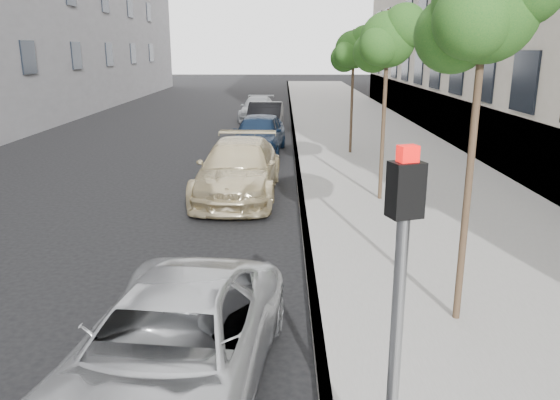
{
  "coord_description": "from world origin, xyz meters",
  "views": [
    {
      "loc": [
        0.69,
        -5.67,
        3.9
      ],
      "look_at": [
        0.64,
        2.94,
        1.5
      ],
      "focal_mm": 35.0,
      "sensor_mm": 36.0,
      "label": 1
    }
  ],
  "objects_px": {
    "suv": "(239,169)",
    "sedan_blue": "(259,134)",
    "tree_far": "(354,50)",
    "minivan": "(171,350)",
    "sedan_black": "(265,118)",
    "tree_near": "(487,9)",
    "signal_pole": "(399,292)",
    "tree_mid": "(389,40)",
    "sedan_rear": "(258,109)"
  },
  "relations": [
    {
      "from": "tree_near",
      "to": "sedan_blue",
      "type": "relative_size",
      "value": 1.13
    },
    {
      "from": "sedan_blue",
      "to": "tree_mid",
      "type": "bearing_deg",
      "value": -58.69
    },
    {
      "from": "tree_near",
      "to": "tree_mid",
      "type": "bearing_deg",
      "value": 90.0
    },
    {
      "from": "minivan",
      "to": "tree_mid",
      "type": "bearing_deg",
      "value": 71.68
    },
    {
      "from": "signal_pole",
      "to": "sedan_rear",
      "type": "height_order",
      "value": "signal_pole"
    },
    {
      "from": "tree_near",
      "to": "sedan_rear",
      "type": "relative_size",
      "value": 1.15
    },
    {
      "from": "sedan_blue",
      "to": "sedan_black",
      "type": "bearing_deg",
      "value": 93.9
    },
    {
      "from": "minivan",
      "to": "sedan_black",
      "type": "xyz_separation_m",
      "value": [
        0.41,
        20.22,
        0.09
      ]
    },
    {
      "from": "signal_pole",
      "to": "sedan_blue",
      "type": "relative_size",
      "value": 0.69
    },
    {
      "from": "minivan",
      "to": "sedan_blue",
      "type": "xyz_separation_m",
      "value": [
        0.33,
        15.18,
        0.12
      ]
    },
    {
      "from": "tree_far",
      "to": "signal_pole",
      "type": "bearing_deg",
      "value": -95.73
    },
    {
      "from": "tree_near",
      "to": "signal_pole",
      "type": "relative_size",
      "value": 1.64
    },
    {
      "from": "sedan_black",
      "to": "tree_far",
      "type": "bearing_deg",
      "value": -55.99
    },
    {
      "from": "signal_pole",
      "to": "sedan_black",
      "type": "xyz_separation_m",
      "value": [
        -1.75,
        21.75,
        -1.35
      ]
    },
    {
      "from": "tree_mid",
      "to": "minivan",
      "type": "bearing_deg",
      "value": -114.71
    },
    {
      "from": "sedan_blue",
      "to": "minivan",
      "type": "bearing_deg",
      "value": -86.45
    },
    {
      "from": "tree_mid",
      "to": "tree_far",
      "type": "xyz_separation_m",
      "value": [
        0.0,
        6.5,
        -0.24
      ]
    },
    {
      "from": "tree_far",
      "to": "signal_pole",
      "type": "distance_m",
      "value": 16.46
    },
    {
      "from": "tree_far",
      "to": "signal_pole",
      "type": "relative_size",
      "value": 1.47
    },
    {
      "from": "minivan",
      "to": "suv",
      "type": "distance_m",
      "value": 9.01
    },
    {
      "from": "sedan_black",
      "to": "sedan_rear",
      "type": "xyz_separation_m",
      "value": [
        -0.57,
        5.01,
        -0.08
      ]
    },
    {
      "from": "signal_pole",
      "to": "suv",
      "type": "xyz_separation_m",
      "value": [
        -2.11,
        10.55,
        -1.33
      ]
    },
    {
      "from": "tree_near",
      "to": "sedan_blue",
      "type": "bearing_deg",
      "value": 104.44
    },
    {
      "from": "sedan_blue",
      "to": "sedan_black",
      "type": "distance_m",
      "value": 5.04
    },
    {
      "from": "minivan",
      "to": "sedan_blue",
      "type": "bearing_deg",
      "value": 95.14
    },
    {
      "from": "signal_pole",
      "to": "suv",
      "type": "relative_size",
      "value": 0.6
    },
    {
      "from": "sedan_blue",
      "to": "sedan_black",
      "type": "height_order",
      "value": "sedan_blue"
    },
    {
      "from": "tree_far",
      "to": "sedan_blue",
      "type": "relative_size",
      "value": 1.02
    },
    {
      "from": "suv",
      "to": "sedan_black",
      "type": "distance_m",
      "value": 11.21
    },
    {
      "from": "tree_far",
      "to": "sedan_blue",
      "type": "distance_m",
      "value": 4.66
    },
    {
      "from": "tree_far",
      "to": "sedan_rear",
      "type": "distance_m",
      "value": 11.66
    },
    {
      "from": "tree_near",
      "to": "signal_pole",
      "type": "bearing_deg",
      "value": -116.48
    },
    {
      "from": "tree_mid",
      "to": "sedan_black",
      "type": "relative_size",
      "value": 1.09
    },
    {
      "from": "sedan_rear",
      "to": "tree_near",
      "type": "bearing_deg",
      "value": -77.64
    },
    {
      "from": "tree_mid",
      "to": "sedan_rear",
      "type": "distance_m",
      "value": 17.78
    },
    {
      "from": "tree_near",
      "to": "sedan_black",
      "type": "distance_m",
      "value": 19.13
    },
    {
      "from": "sedan_rear",
      "to": "suv",
      "type": "bearing_deg",
      "value": -86.44
    },
    {
      "from": "tree_far",
      "to": "suv",
      "type": "xyz_separation_m",
      "value": [
        -3.74,
        -5.73,
        -3.11
      ]
    },
    {
      "from": "suv",
      "to": "sedan_rear",
      "type": "distance_m",
      "value": 16.22
    },
    {
      "from": "tree_mid",
      "to": "sedan_blue",
      "type": "bearing_deg",
      "value": 116.51
    },
    {
      "from": "tree_far",
      "to": "sedan_rear",
      "type": "height_order",
      "value": "tree_far"
    },
    {
      "from": "tree_near",
      "to": "sedan_black",
      "type": "relative_size",
      "value": 1.15
    },
    {
      "from": "sedan_black",
      "to": "sedan_blue",
      "type": "bearing_deg",
      "value": -88.61
    },
    {
      "from": "suv",
      "to": "sedan_blue",
      "type": "relative_size",
      "value": 1.15
    },
    {
      "from": "minivan",
      "to": "sedan_rear",
      "type": "relative_size",
      "value": 1.04
    },
    {
      "from": "tree_near",
      "to": "signal_pole",
      "type": "height_order",
      "value": "tree_near"
    },
    {
      "from": "tree_mid",
      "to": "tree_far",
      "type": "relative_size",
      "value": 1.05
    },
    {
      "from": "signal_pole",
      "to": "minivan",
      "type": "distance_m",
      "value": 3.01
    },
    {
      "from": "signal_pole",
      "to": "sedan_black",
      "type": "distance_m",
      "value": 21.87
    },
    {
      "from": "sedan_blue",
      "to": "tree_far",
      "type": "bearing_deg",
      "value": -2.45
    }
  ]
}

